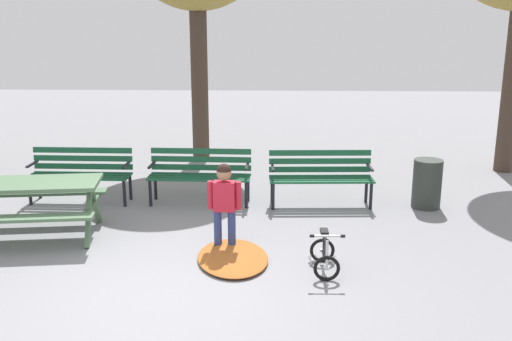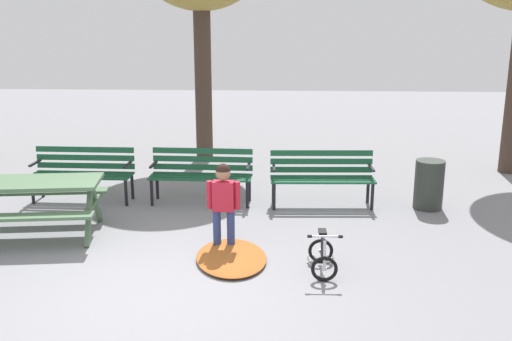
{
  "view_description": "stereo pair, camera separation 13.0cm",
  "coord_description": "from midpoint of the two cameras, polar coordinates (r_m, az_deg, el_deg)",
  "views": [
    {
      "loc": [
        1.18,
        -5.6,
        2.85
      ],
      "look_at": [
        0.93,
        2.0,
        0.85
      ],
      "focal_mm": 40.79,
      "sensor_mm": 36.0,
      "label": 1
    },
    {
      "loc": [
        1.31,
        -5.6,
        2.85
      ],
      "look_at": [
        0.93,
        2.0,
        0.85
      ],
      "focal_mm": 40.79,
      "sensor_mm": 36.0,
      "label": 2
    }
  ],
  "objects": [
    {
      "name": "kids_bicycle",
      "position": [
        6.82,
        6.19,
        -8.23
      ],
      "size": [
        0.39,
        0.57,
        0.54
      ],
      "color": "black",
      "rests_on": "ground"
    },
    {
      "name": "ground",
      "position": [
        6.41,
        -9.74,
        -11.92
      ],
      "size": [
        36.0,
        36.0,
        0.0
      ],
      "primitive_type": "plane",
      "color": "gray"
    },
    {
      "name": "park_bench_left",
      "position": [
        9.21,
        -5.91,
        -0.08
      ],
      "size": [
        1.61,
        0.5,
        0.85
      ],
      "color": "#195133",
      "rests_on": "ground"
    },
    {
      "name": "park_bench_right",
      "position": [
        9.09,
        5.95,
        -0.27
      ],
      "size": [
        1.62,
        0.53,
        0.85
      ],
      "color": "#195133",
      "rests_on": "ground"
    },
    {
      "name": "trash_bin",
      "position": [
        9.31,
        16.04,
        -1.25
      ],
      "size": [
        0.44,
        0.44,
        0.76
      ],
      "primitive_type": "cylinder",
      "color": "#2D332D",
      "rests_on": "ground"
    },
    {
      "name": "leaf_pile",
      "position": [
        7.14,
        -2.82,
        -8.51
      ],
      "size": [
        1.04,
        1.34,
        0.07
      ],
      "primitive_type": "ellipsoid",
      "rotation": [
        0.0,
        0.0,
        1.74
      ],
      "color": "#9E5623",
      "rests_on": "ground"
    },
    {
      "name": "child_standing",
      "position": [
        7.28,
        -3.63,
        -2.82
      ],
      "size": [
        0.42,
        0.19,
        1.12
      ],
      "color": "navy",
      "rests_on": "ground"
    },
    {
      "name": "picnic_table",
      "position": [
        8.26,
        -21.68,
        -2.2
      ],
      "size": [
        1.96,
        1.57,
        0.79
      ],
      "color": "#4C6B4C",
      "rests_on": "ground"
    },
    {
      "name": "park_bench_far_left",
      "position": [
        9.66,
        -17.16,
        0.03
      ],
      "size": [
        1.61,
        0.48,
        0.85
      ],
      "color": "#195133",
      "rests_on": "ground"
    }
  ]
}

